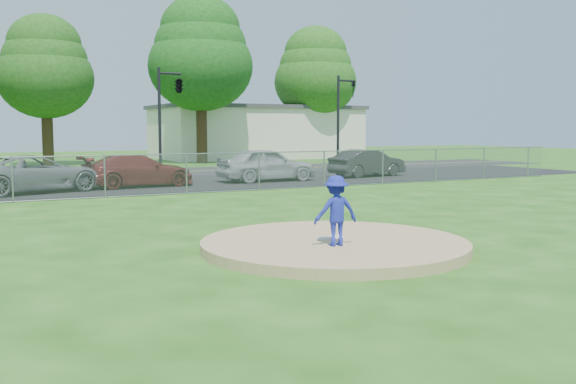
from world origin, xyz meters
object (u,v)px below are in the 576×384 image
object	(u,v)px
tree_center	(45,66)
traffic_signal_center	(177,87)
parked_car_charcoal	(367,163)
pitcher	(336,211)
tree_far_right	(315,72)
parked_car_gray	(35,174)
traffic_signal_right	(341,113)
commercial_building	(256,132)
parked_car_pearl	(266,164)
parked_car_darkred	(138,171)
tree_right	(201,53)

from	to	relation	value
tree_center	traffic_signal_center	world-z (taller)	tree_center
traffic_signal_center	parked_car_charcoal	size ratio (longest dim) A/B	1.35
traffic_signal_center	pitcher	bearing A→B (deg)	-100.73
tree_far_right	parked_car_gray	distance (m)	31.67
tree_center	tree_far_right	bearing A→B (deg)	2.73
tree_far_right	traffic_signal_right	world-z (taller)	tree_far_right
traffic_signal_center	pitcher	size ratio (longest dim) A/B	4.14
tree_far_right	parked_car_charcoal	bearing A→B (deg)	-112.87
traffic_signal_center	traffic_signal_right	xyz separation A→B (m)	(10.27, 0.00, -1.25)
commercial_building	tree_center	xyz separation A→B (m)	(-17.00, -4.00, 4.31)
commercial_building	tree_center	bearing A→B (deg)	-166.76
traffic_signal_center	parked_car_pearl	distance (m)	7.63
commercial_building	parked_car_charcoal	size ratio (longest dim) A/B	3.96
tree_center	parked_car_gray	size ratio (longest dim) A/B	1.93
traffic_signal_center	traffic_signal_right	bearing A→B (deg)	0.00
parked_car_gray	parked_car_pearl	world-z (taller)	parked_car_pearl
tree_far_right	pitcher	world-z (taller)	tree_far_right
pitcher	parked_car_darkred	size ratio (longest dim) A/B	0.29
traffic_signal_center	parked_car_gray	bearing A→B (deg)	-139.39
tree_center	tree_far_right	size ratio (longest dim) A/B	0.92
commercial_building	parked_car_pearl	xyz separation A→B (m)	(-9.85, -22.23, -1.37)
commercial_building	tree_far_right	size ratio (longest dim) A/B	1.53
tree_far_right	parked_car_gray	xyz separation A→B (m)	(-23.92, -19.77, -6.34)
tree_center	parked_car_gray	distance (m)	19.84
parked_car_gray	parked_car_darkred	size ratio (longest dim) A/B	1.09
pitcher	parked_car_pearl	size ratio (longest dim) A/B	0.30
parked_car_pearl	commercial_building	bearing A→B (deg)	-23.83
commercial_building	parked_car_darkred	bearing A→B (deg)	-125.40
tree_center	parked_car_charcoal	xyz separation A→B (m)	(13.00, -17.96, -5.78)
tree_center	parked_car_gray	world-z (taller)	tree_center
commercial_building	parked_car_gray	xyz separation A→B (m)	(-19.92, -22.77, -1.44)
pitcher	parked_car_charcoal	bearing A→B (deg)	-118.78
commercial_building	parked_car_darkred	world-z (taller)	commercial_building
traffic_signal_right	pitcher	bearing A→B (deg)	-122.83
parked_car_pearl	parked_car_darkred	bearing A→B (deg)	90.70
pitcher	parked_car_darkred	distance (m)	16.24
commercial_building	traffic_signal_right	bearing A→B (deg)	-96.29
parked_car_gray	pitcher	bearing A→B (deg)	175.37
traffic_signal_center	commercial_building	bearing A→B (deg)	53.06
parked_car_pearl	parked_car_charcoal	world-z (taller)	parked_car_pearl
tree_far_right	tree_right	bearing A→B (deg)	-164.74
tree_center	parked_car_pearl	world-z (taller)	tree_center
commercial_building	tree_center	world-z (taller)	tree_center
tree_center	tree_far_right	world-z (taller)	tree_far_right
tree_center	traffic_signal_right	xyz separation A→B (m)	(15.24, -12.00, -3.11)
parked_car_darkred	tree_right	bearing A→B (deg)	-33.00
parked_car_gray	parked_car_pearl	bearing A→B (deg)	-104.55
traffic_signal_right	parked_car_pearl	size ratio (longest dim) A/B	1.23
parked_car_pearl	parked_car_charcoal	bearing A→B (deg)	-87.30
traffic_signal_right	parked_car_charcoal	xyz separation A→B (m)	(-2.24, -5.96, -2.67)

